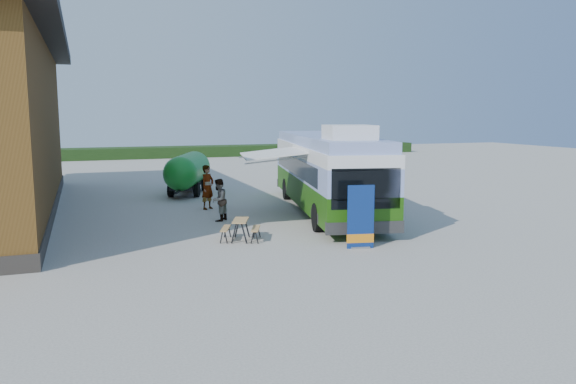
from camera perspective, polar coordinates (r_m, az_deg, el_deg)
name	(u,v)px	position (r m, az deg, el deg)	size (l,w,h in m)	color
ground	(273,251)	(17.10, -1.58, -6.05)	(100.00, 100.00, 0.00)	#BCB7AD
hedge	(227,151)	(55.47, -6.21, 4.19)	(40.00, 3.00, 1.00)	#264419
bus	(326,170)	(23.75, 3.88, 2.27)	(4.97, 12.45, 3.74)	#2B5E0F
awning	(277,149)	(22.51, -1.10, 4.40)	(3.19, 4.36, 0.50)	white
banner	(361,223)	(17.44, 7.38, -3.11)	(0.85, 0.30, 1.98)	navy
picnic_table	(241,225)	(18.50, -4.84, -3.35)	(1.53, 1.46, 0.70)	tan
person_a	(208,187)	(24.62, -8.17, 0.48)	(0.70, 0.46, 1.93)	#999999
person_b	(219,200)	(21.86, -7.05, -0.81)	(0.80, 0.62, 1.65)	#999999
slurry_tanker	(188,171)	(29.43, -10.13, 2.13)	(3.02, 5.34, 2.09)	#178327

